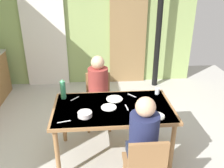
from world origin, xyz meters
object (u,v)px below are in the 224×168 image
chair_far_diner (98,97)px  person_far_diner (98,84)px  dining_table (113,112)px  serving_bowl_center (85,114)px  water_bottle_green_near (63,89)px  chair_near_diner (145,166)px  person_near_diner (143,135)px

chair_far_diner → person_far_diner: 0.31m
dining_table → serving_bowl_center: size_ratio=8.90×
person_far_diner → water_bottle_green_near: size_ratio=2.71×
chair_far_diner → chair_near_diner: bearing=104.7°
chair_near_diner → chair_far_diner: same height
water_bottle_green_near → chair_near_diner: bearing=-50.6°
chair_near_diner → person_near_diner: person_near_diner is taller
dining_table → person_far_diner: bearing=104.0°
chair_near_diner → person_far_diner: size_ratio=1.13×
person_near_diner → person_far_diner: bearing=107.6°
person_near_diner → serving_bowl_center: size_ratio=4.53×
person_near_diner → person_far_diner: size_ratio=1.00×
dining_table → person_far_diner: person_far_diner is taller
chair_near_diner → water_bottle_green_near: 1.46m
water_bottle_green_near → serving_bowl_center: size_ratio=1.67×
chair_far_diner → person_near_diner: person_near_diner is taller
chair_near_diner → water_bottle_green_near: (-0.90, 1.09, 0.39)m
person_far_diner → chair_far_diner: bearing=-90.0°
chair_far_diner → serving_bowl_center: bearing=79.4°
chair_far_diner → person_far_diner: person_far_diner is taller
chair_near_diner → chair_far_diner: (-0.42, 1.59, 0.00)m
chair_near_diner → serving_bowl_center: 0.90m
serving_bowl_center → water_bottle_green_near: bearing=120.9°
dining_table → water_bottle_green_near: water_bottle_green_near is taller
chair_far_diner → dining_table: bearing=101.7°
person_far_diner → water_bottle_green_near: bearing=37.2°
dining_table → person_near_diner: person_near_diner is taller
chair_near_diner → person_near_diner: size_ratio=1.13×
person_far_diner → serving_bowl_center: bearing=77.7°
dining_table → chair_far_diner: size_ratio=1.74×
person_far_diner → chair_near_diner: bearing=106.0°
dining_table → chair_far_diner: (-0.16, 0.79, -0.18)m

